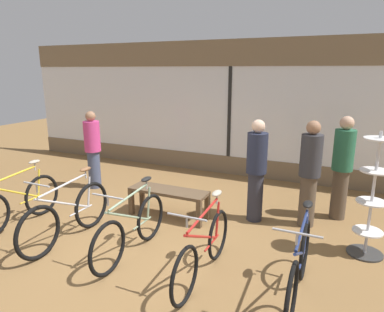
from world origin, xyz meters
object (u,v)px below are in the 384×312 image
(bicycle_right, at_px, (204,249))
(bicycle_far_right, at_px, (299,268))
(bicycle_center, at_px, (132,228))
(display_bench, at_px, (168,195))
(bicycle_far_left, at_px, (18,203))
(accessory_rack, at_px, (371,206))
(customer_near_rack, at_px, (310,172))
(customer_by_window, at_px, (93,148))
(customer_near_bench, at_px, (342,166))
(customer_mid_floor, at_px, (256,167))
(bicycle_left, at_px, (68,215))

(bicycle_right, height_order, bicycle_far_right, bicycle_far_right)
(bicycle_center, distance_m, bicycle_far_right, 2.25)
(bicycle_far_right, xyz_separation_m, display_bench, (-2.39, 1.40, -0.00))
(bicycle_far_left, height_order, bicycle_right, bicycle_far_left)
(accessory_rack, height_order, display_bench, accessory_rack)
(bicycle_far_right, xyz_separation_m, customer_near_rack, (-0.15, 2.04, 0.52))
(bicycle_far_right, bearing_deg, customer_by_window, 155.54)
(customer_by_window, height_order, customer_near_bench, customer_near_bench)
(display_bench, bearing_deg, customer_mid_floor, 19.97)
(bicycle_left, xyz_separation_m, customer_mid_floor, (2.36, 1.91, 0.54))
(customer_by_window, bearing_deg, bicycle_center, -40.74)
(display_bench, bearing_deg, bicycle_left, -124.27)
(bicycle_right, distance_m, customer_near_rack, 2.35)
(customer_by_window, height_order, customer_mid_floor, customer_mid_floor)
(bicycle_center, bearing_deg, customer_near_bench, 44.42)
(customer_near_rack, xyz_separation_m, customer_mid_floor, (-0.84, -0.13, 0.01))
(customer_mid_floor, height_order, customer_near_bench, customer_near_bench)
(bicycle_far_right, relative_size, display_bench, 1.26)
(customer_near_rack, height_order, customer_by_window, customer_near_rack)
(accessory_rack, relative_size, customer_mid_floor, 1.01)
(bicycle_right, relative_size, customer_near_rack, 0.98)
(bicycle_left, xyz_separation_m, customer_near_bench, (3.66, 2.58, 0.54))
(customer_near_rack, relative_size, customer_by_window, 1.05)
(accessory_rack, distance_m, customer_mid_floor, 1.80)
(bicycle_far_left, relative_size, bicycle_right, 1.00)
(accessory_rack, bearing_deg, customer_near_bench, 109.66)
(bicycle_center, bearing_deg, bicycle_far_left, -179.99)
(bicycle_far_right, bearing_deg, bicycle_left, 179.96)
(customer_by_window, bearing_deg, customer_near_rack, -0.59)
(bicycle_right, height_order, display_bench, bicycle_right)
(bicycle_far_left, bearing_deg, display_bench, 32.53)
(bicycle_center, distance_m, bicycle_right, 1.12)
(bicycle_left, distance_m, customer_near_rack, 3.83)
(display_bench, distance_m, customer_near_bench, 3.00)
(accessory_rack, xyz_separation_m, customer_near_rack, (-0.88, 0.62, 0.21))
(bicycle_far_left, relative_size, accessory_rack, 0.99)
(bicycle_far_right, bearing_deg, accessory_rack, 62.83)
(display_bench, bearing_deg, bicycle_center, -83.93)
(bicycle_right, relative_size, customer_by_window, 1.03)
(bicycle_far_left, distance_m, customer_near_bench, 5.45)
(customer_near_rack, xyz_separation_m, customer_near_bench, (0.47, 0.54, 0.02))
(bicycle_left, bearing_deg, customer_near_rack, 32.59)
(bicycle_right, bearing_deg, customer_near_rack, 64.71)
(bicycle_center, height_order, accessory_rack, accessory_rack)
(bicycle_far_right, distance_m, customer_mid_floor, 2.22)
(accessory_rack, relative_size, customer_by_window, 1.05)
(customer_mid_floor, bearing_deg, bicycle_center, -124.35)
(bicycle_far_left, height_order, accessory_rack, accessory_rack)
(accessory_rack, relative_size, customer_near_bench, 0.98)
(bicycle_left, xyz_separation_m, display_bench, (0.95, 1.40, -0.00))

